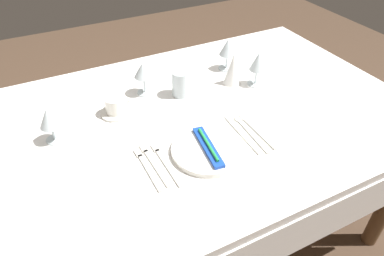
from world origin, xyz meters
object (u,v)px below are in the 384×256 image
Objects in this scene: fork_salad at (147,167)px; dinner_knife at (243,135)px; toothbrush_package at (208,146)px; spoon_soup at (247,129)px; fork_outer at (165,162)px; wine_glass_left at (227,49)px; napkin_folded at (233,69)px; dinner_plate at (208,150)px; coffee_cup_left at (115,105)px; wine_glass_centre at (258,63)px; drink_tumbler at (181,83)px; fork_inner at (153,163)px; spoon_dessert at (253,127)px; wine_glass_far at (49,119)px; wine_glass_right at (143,71)px.

fork_salad and dinner_knife have the same top height.
toothbrush_package is 0.16m from dinner_knife.
spoon_soup is (0.03, 0.02, 0.00)m from dinner_knife.
fork_outer is 0.96× the size of spoon_soup.
dinner_knife is at bearing -114.19° from wine_glass_left.
napkin_folded reaches higher than dinner_knife.
dinner_knife is at bearing 7.45° from dinner_plate.
napkin_folded reaches higher than fork_outer.
coffee_cup_left is 0.61m from wine_glass_centre.
wine_glass_centre is (0.40, 0.30, 0.09)m from dinner_plate.
wine_glass_left reaches higher than dinner_plate.
dinner_knife is 1.68× the size of napkin_folded.
fork_outer is at bearing 173.50° from dinner_plate.
spoon_soup is 2.14× the size of drink_tumbler.
coffee_cup_left is 0.65× the size of wine_glass_left.
fork_inner is 0.43m from drink_tumbler.
toothbrush_package is at bearing -6.20° from fork_salad.
fork_salad is 0.74m from wine_glass_left.
coffee_cup_left reaches higher than spoon_dessert.
drink_tumbler is (-0.08, 0.35, 0.05)m from dinner_knife.
dinner_plate is 0.60m from wine_glass_left.
wine_glass_far reaches higher than spoon_soup.
napkin_folded is (0.46, 0.33, 0.07)m from fork_outer.
wine_glass_right is (-0.27, 0.40, 0.10)m from spoon_dessert.
spoon_soup reaches higher than dinner_knife.
dinner_knife is (0.31, 0.00, 0.00)m from fork_outer.
wine_glass_right reaches higher than dinner_plate.
dinner_plate is 1.17× the size of toothbrush_package.
fork_salad is (-0.21, 0.02, -0.02)m from toothbrush_package.
wine_glass_left is 0.14m from napkin_folded.
wine_glass_left is 1.11× the size of wine_glass_far.
fork_inner is 0.34m from dinner_knife.
spoon_soup is at bearing -111.74° from wine_glass_left.
wine_glass_right is at bearing 121.04° from spoon_soup.
fork_outer is 1.01× the size of fork_inner.
toothbrush_package is at bearing 0.00° from dinner_plate.
dinner_knife is 0.38m from wine_glass_centre.
toothbrush_package is at bearing -59.61° from coffee_cup_left.
dinner_plate is at bearing -6.20° from fork_salad.
wine_glass_centre is (0.40, 0.30, 0.08)m from toothbrush_package.
dinner_plate is 0.42m from coffee_cup_left.
wine_glass_left is at bearing 52.87° from dinner_plate.
napkin_folded is at bearing 48.22° from dinner_plate.
spoon_soup is 0.48m from wine_glass_left.
fork_outer is 0.35m from coffee_cup_left.
wine_glass_right is at bearing 77.65° from fork_outer.
coffee_cup_left is at bearing 120.39° from dinner_plate.
fork_inner is 0.71m from wine_glass_left.
dinner_plate is at bearing -82.67° from wine_glass_right.
wine_glass_centre reaches higher than fork_salad.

